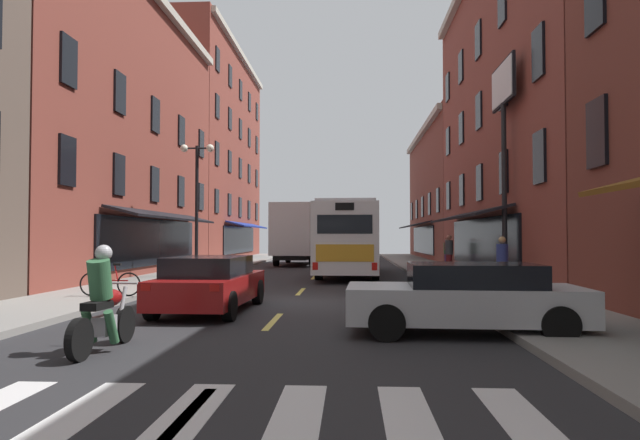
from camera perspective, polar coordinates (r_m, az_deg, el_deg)
The scene contains 17 objects.
ground_plane at distance 15.57m, azimuth -2.95°, elevation -8.48°, with size 34.80×80.00×0.10m, color #28282B.
lane_centre_dashes at distance 15.32m, azimuth -3.05°, elevation -8.39°, with size 0.14×73.90×0.01m.
crosswalk_near at distance 5.90m, azimuth -13.94°, elevation -19.21°, with size 7.10×2.80×0.01m.
sidewalk_left at distance 17.21m, azimuth -23.05°, elevation -7.30°, with size 3.00×80.00×0.14m, color gray.
sidewalk_right at distance 16.05m, azimuth 18.70°, elevation -7.76°, with size 3.00×80.00×0.14m, color gray.
billboard_sign at distance 21.34m, azimuth 18.04°, elevation 10.01°, with size 0.40×2.73×7.85m.
transit_bus at distance 26.57m, azimuth 2.99°, elevation -1.87°, with size 2.88×11.34×3.27m.
box_truck at distance 36.18m, azimuth -2.23°, elevation -1.40°, with size 2.78×7.98×3.80m.
sedan_near at distance 10.80m, azimuth 14.53°, elevation -7.57°, with size 4.33×2.12×1.29m.
sedan_mid at distance 13.83m, azimuth -11.02°, elevation -6.27°, with size 2.00×4.56×1.32m.
sedan_far at distance 46.23m, azimuth -1.27°, elevation -3.11°, with size 2.10×4.47×1.30m.
motorcycle_rider at distance 9.49m, azimuth -21.06°, elevation -8.10°, with size 0.62×2.07×1.66m.
bicycle_near at distance 16.80m, azimuth -20.42°, elevation -5.98°, with size 1.71×0.48×0.91m.
pedestrian_near at distance 26.48m, azimuth 12.90°, elevation -3.24°, with size 0.36×0.51×1.74m.
pedestrian_mid at distance 30.05m, azimuth 12.72°, elevation -3.28°, with size 0.36×0.36×1.58m.
pedestrian_far at distance 18.70m, azimuth 17.93°, elevation -4.07°, with size 0.36×0.36×1.66m.
street_lamp_twin at distance 24.08m, azimuth -12.34°, elevation 1.66°, with size 1.42×0.32×5.52m.
Camera 1 is at (1.64, -15.38, 1.78)m, focal length 31.70 mm.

